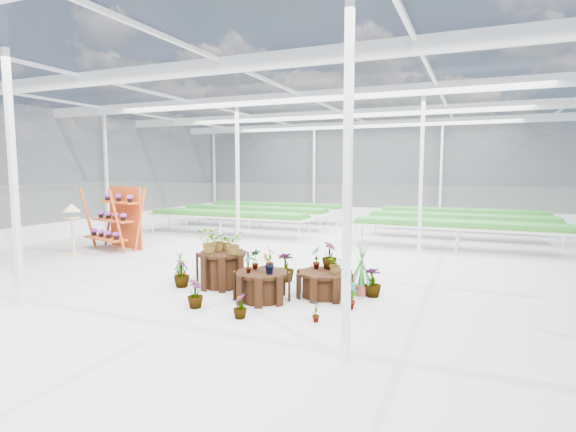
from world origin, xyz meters
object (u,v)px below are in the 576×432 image
at_px(plinth_low, 324,284).
at_px(shelf_rack, 113,218).
at_px(plinth_tall, 223,269).
at_px(plinth_mid, 262,286).
at_px(bird_table, 72,230).

relative_size(plinth_low, shelf_rack, 0.56).
relative_size(plinth_tall, shelf_rack, 0.55).
distance_m(plinth_mid, bird_table, 7.15).
distance_m(plinth_low, bird_table, 7.98).
bearing_deg(plinth_low, bird_table, 171.50).
bearing_deg(plinth_mid, bird_table, 164.73).
bearing_deg(plinth_tall, plinth_mid, -26.57).
bearing_deg(plinth_tall, plinth_low, 2.60).
relative_size(plinth_mid, shelf_rack, 0.54).
bearing_deg(shelf_rack, bird_table, -89.67).
relative_size(shelf_rack, bird_table, 1.29).
height_order(plinth_tall, bird_table, bird_table).
distance_m(plinth_mid, plinth_low, 1.22).
bearing_deg(plinth_mid, plinth_low, 34.99).
bearing_deg(shelf_rack, plinth_tall, -8.74).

